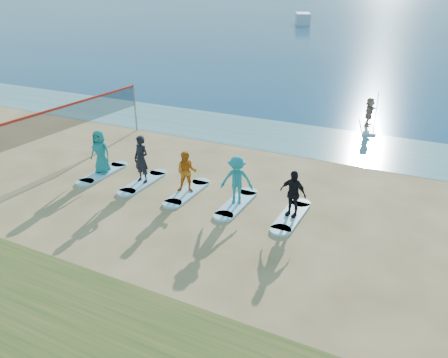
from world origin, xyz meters
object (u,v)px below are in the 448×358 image
at_px(surfboard_4, 291,216).
at_px(student_4, 293,193).
at_px(boat_offshore_a, 302,24).
at_px(student_1, 141,159).
at_px(surfboard_3, 236,204).
at_px(volleyball_net, 70,117).
at_px(surfboard_2, 187,192).
at_px(paddleboarder, 369,112).
at_px(paddleboard, 367,126).
at_px(student_2, 187,172).
at_px(student_0, 100,152).
at_px(student_3, 237,180).
at_px(surfboard_0, 103,173).
at_px(surfboard_1, 143,182).

bearing_deg(surfboard_4, student_4, 0.00).
bearing_deg(boat_offshore_a, student_1, -97.60).
xyz_separation_m(boat_offshore_a, surfboard_3, (21.73, -76.82, 0.04)).
relative_size(volleyball_net, surfboard_2, 4.13).
xyz_separation_m(surfboard_3, student_4, (2.06, 0.00, 0.86)).
xyz_separation_m(surfboard_2, surfboard_4, (4.12, 0.00, 0.00)).
relative_size(paddleboarder, surfboard_4, 0.70).
bearing_deg(volleyball_net, surfboard_3, -6.60).
bearing_deg(surfboard_3, student_4, 0.00).
relative_size(paddleboard, student_2, 1.88).
bearing_deg(surfboard_3, student_1, 180.00).
relative_size(paddleboarder, student_4, 0.95).
bearing_deg(student_0, student_1, -4.13).
xyz_separation_m(boat_offshore_a, student_3, (21.73, -76.82, 0.97)).
relative_size(volleyball_net, paddleboarder, 5.87).
bearing_deg(surfboard_4, student_2, 180.00).
xyz_separation_m(surfboard_0, student_3, (6.18, 0.00, 0.93)).
bearing_deg(student_4, surfboard_1, -169.54).
height_order(boat_offshore_a, surfboard_1, boat_offshore_a).
relative_size(student_1, student_3, 1.07).
xyz_separation_m(surfboard_2, surfboard_3, (2.06, 0.00, 0.00)).
distance_m(boat_offshore_a, surfboard_1, 78.81).
bearing_deg(surfboard_3, student_3, 0.00).
bearing_deg(student_3, student_1, 159.48).
relative_size(student_2, surfboard_3, 0.72).
bearing_deg(student_2, boat_offshore_a, 82.13).
distance_m(surfboard_1, surfboard_3, 4.12).
distance_m(paddleboard, surfboard_3, 11.96).
height_order(boat_offshore_a, surfboard_3, boat_offshore_a).
height_order(surfboard_3, student_4, student_4).
distance_m(paddleboard, student_1, 13.47).
bearing_deg(paddleboarder, paddleboard, 0.00).
distance_m(surfboard_0, student_0, 0.95).
bearing_deg(surfboard_1, volleyball_net, 167.59).
distance_m(paddleboard, student_3, 11.99).
relative_size(surfboard_1, student_1, 1.17).
distance_m(boat_offshore_a, student_1, 78.82).
xyz_separation_m(paddleboarder, boat_offshore_a, (-24.23, 65.13, -0.89)).
bearing_deg(surfboard_4, surfboard_1, 180.00).
distance_m(student_0, surfboard_1, 2.27).
bearing_deg(paddleboarder, student_2, 159.96).
relative_size(paddleboard, paddleboarder, 1.94).
height_order(boat_offshore_a, student_3, student_3).
bearing_deg(surfboard_3, surfboard_2, 180.00).
relative_size(boat_offshore_a, surfboard_4, 3.59).
relative_size(student_1, surfboard_4, 0.86).
xyz_separation_m(paddleboard, student_3, (-2.50, -11.69, 0.91)).
bearing_deg(paddleboard, surfboard_3, -115.59).
height_order(student_1, student_3, student_1).
xyz_separation_m(student_2, surfboard_3, (2.06, 0.00, -0.84)).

